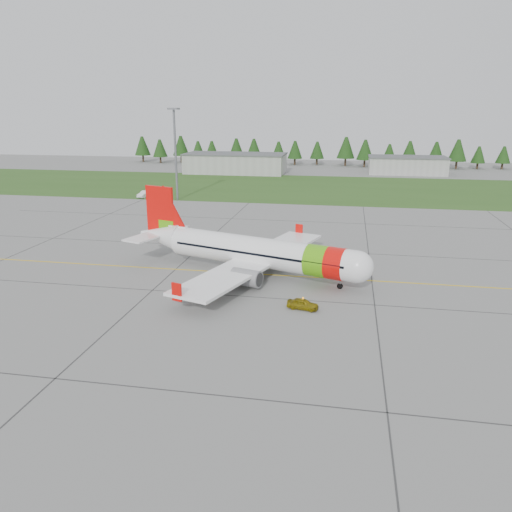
# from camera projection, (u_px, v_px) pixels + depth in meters

# --- Properties ---
(ground) EXTENTS (320.00, 320.00, 0.00)m
(ground) POSITION_uv_depth(u_px,v_px,m) (282.00, 299.00, 54.82)
(ground) COLOR gray
(ground) RESTS_ON ground
(aircraft) EXTENTS (32.35, 30.63, 10.11)m
(aircraft) POSITION_uv_depth(u_px,v_px,m) (255.00, 252.00, 62.31)
(aircraft) COLOR white
(aircraft) RESTS_ON ground
(follow_me_car) EXTENTS (1.36, 1.52, 3.31)m
(follow_me_car) POSITION_uv_depth(u_px,v_px,m) (303.00, 294.00, 51.57)
(follow_me_car) COLOR yellow
(follow_me_car) RESTS_ON ground
(service_van) EXTENTS (1.90, 1.83, 4.69)m
(service_van) POSITION_uv_depth(u_px,v_px,m) (144.00, 187.00, 117.75)
(service_van) COLOR white
(service_van) RESTS_ON ground
(grass_strip) EXTENTS (320.00, 50.00, 0.03)m
(grass_strip) POSITION_uv_depth(u_px,v_px,m) (323.00, 188.00, 132.18)
(grass_strip) COLOR #30561E
(grass_strip) RESTS_ON ground
(taxi_guideline) EXTENTS (120.00, 0.25, 0.02)m
(taxi_guideline) POSITION_uv_depth(u_px,v_px,m) (290.00, 276.00, 62.37)
(taxi_guideline) COLOR gold
(taxi_guideline) RESTS_ON ground
(hangar_west) EXTENTS (32.00, 14.00, 6.00)m
(hangar_west) POSITION_uv_depth(u_px,v_px,m) (235.00, 164.00, 162.98)
(hangar_west) COLOR #A8A8A3
(hangar_west) RESTS_ON ground
(hangar_east) EXTENTS (24.00, 12.00, 5.20)m
(hangar_east) POSITION_uv_depth(u_px,v_px,m) (407.00, 166.00, 161.07)
(hangar_east) COLOR #A8A8A3
(hangar_east) RESTS_ON ground
(floodlight_mast) EXTENTS (0.50, 0.50, 20.00)m
(floodlight_mast) POSITION_uv_depth(u_px,v_px,m) (176.00, 156.00, 112.30)
(floodlight_mast) COLOR slate
(floodlight_mast) RESTS_ON ground
(treeline) EXTENTS (160.00, 8.00, 10.00)m
(treeline) POSITION_uv_depth(u_px,v_px,m) (332.00, 152.00, 183.61)
(treeline) COLOR #1C3F14
(treeline) RESTS_ON ground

